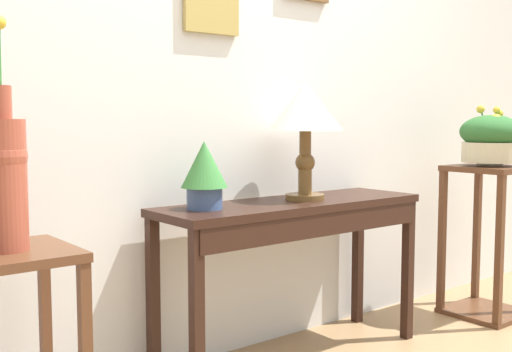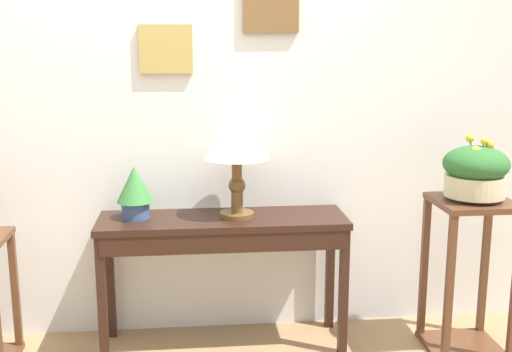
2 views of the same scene
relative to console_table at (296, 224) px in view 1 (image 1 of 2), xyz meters
The scene contains 7 objects.
back_wall_with_art 0.84m from the console_table, 112.14° to the left, with size 9.00×0.13×2.80m.
console_table is the anchor object (origin of this frame).
table_lamp 0.50m from the console_table, 17.49° to the left, with size 0.34×0.34×0.53m.
potted_plant_on_console 0.52m from the console_table, behind, with size 0.19×0.19×0.28m.
flower_vase_tall_left 1.32m from the console_table, behind, with size 0.14×0.14×0.73m.
pedestal_stand_right 1.31m from the console_table, ahead, with size 0.39×0.39×0.84m.
planter_bowl_wide_right 1.34m from the console_table, ahead, with size 0.33×0.33×0.33m.
Camera 1 is at (-1.72, -1.03, 1.09)m, focal length 43.61 mm.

